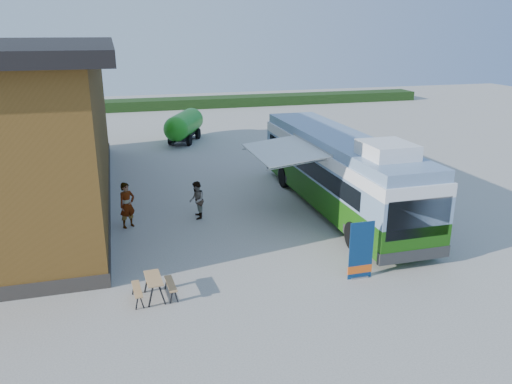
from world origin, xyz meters
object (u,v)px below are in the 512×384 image
object	(u,v)px
slurry_tanker	(184,125)
person_b	(197,200)
banner	(361,256)
bus	(338,169)
person_a	(127,205)
picnic_table	(154,283)

from	to	relation	value
slurry_tanker	person_b	bearing A→B (deg)	-71.17
banner	slurry_tanker	xyz separation A→B (m)	(-2.70, 22.98, 0.44)
bus	person_a	world-z (taller)	bus
bus	person_b	bearing A→B (deg)	174.83
picnic_table	slurry_tanker	world-z (taller)	slurry_tanker
picnic_table	slurry_tanker	distance (m)	22.86
banner	slurry_tanker	world-z (taller)	slurry_tanker
picnic_table	slurry_tanker	size ratio (longest dim) A/B	0.24
picnic_table	person_a	size ratio (longest dim) A/B	0.68
person_b	picnic_table	bearing A→B (deg)	-13.02
picnic_table	person_b	distance (m)	7.00
picnic_table	person_b	bearing A→B (deg)	66.03
bus	picnic_table	world-z (taller)	bus
picnic_table	person_a	bearing A→B (deg)	91.38
person_b	slurry_tanker	distance (m)	16.01
bus	banner	size ratio (longest dim) A/B	6.44
bus	picnic_table	distance (m)	10.82
bus	person_a	xyz separation A→B (m)	(-9.47, 0.32, -0.95)
person_a	person_b	size ratio (longest dim) A/B	1.17
picnic_table	person_a	xyz separation A→B (m)	(-0.56, 6.32, 0.44)
bus	picnic_table	bearing A→B (deg)	-146.23
bus	person_a	bearing A→B (deg)	177.84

